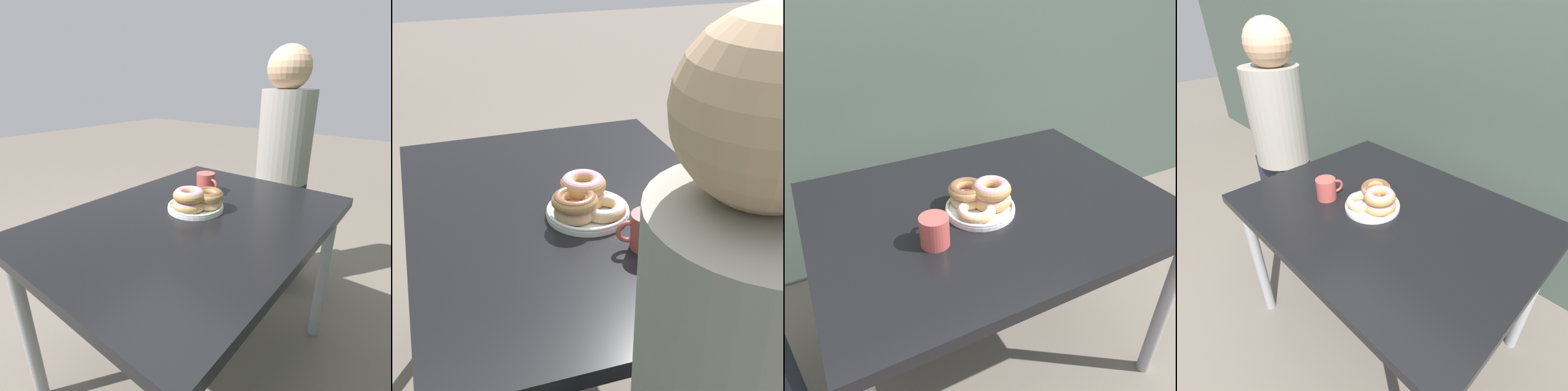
% 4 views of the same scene
% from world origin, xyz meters
% --- Properties ---
extents(wall_back, '(8.00, 0.05, 2.60)m').
position_xyz_m(wall_back, '(0.00, 1.12, 1.30)').
color(wall_back, '#47564C').
rests_on(wall_back, ground_plane).
extents(dining_table, '(1.17, 0.88, 0.76)m').
position_xyz_m(dining_table, '(0.00, 0.30, 0.68)').
color(dining_table, black).
rests_on(dining_table, ground_plane).
extents(donut_plate, '(0.24, 0.24, 0.10)m').
position_xyz_m(donut_plate, '(-0.05, 0.27, 0.80)').
color(donut_plate, white).
rests_on(donut_plate, dining_table).
extents(coffee_mug, '(0.08, 0.12, 0.09)m').
position_xyz_m(coffee_mug, '(-0.24, 0.18, 0.80)').
color(coffee_mug, '#B74C47').
rests_on(coffee_mug, dining_table).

